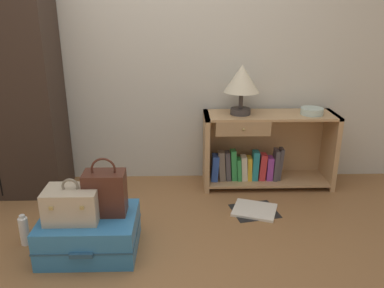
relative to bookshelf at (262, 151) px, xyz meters
name	(u,v)px	position (x,y,z in m)	size (l,w,h in m)	color
ground_plane	(150,275)	(-0.91, -1.26, -0.32)	(9.00, 9.00, 0.00)	olive
back_wall	(158,34)	(-0.91, 0.24, 0.98)	(6.40, 0.10, 2.60)	beige
bookshelf	(262,151)	(0.00, 0.00, 0.00)	(1.13, 0.37, 0.66)	tan
table_lamp	(242,81)	(-0.21, -0.02, 0.63)	(0.30, 0.30, 0.42)	#3D3838
bowl	(312,111)	(0.39, -0.04, 0.37)	(0.19, 0.19, 0.06)	silver
suitcase_large	(90,233)	(-1.32, -0.99, -0.19)	(0.62, 0.50, 0.26)	teal
train_case	(72,204)	(-1.40, -1.02, 0.05)	(0.33, 0.24, 0.28)	#B7A88E
handbag	(105,192)	(-1.20, -0.95, 0.09)	(0.26, 0.16, 0.39)	#472319
bottle	(24,231)	(-1.78, -0.91, -0.21)	(0.06, 0.06, 0.22)	white
open_book_on_floor	(254,210)	(-0.14, -0.50, -0.31)	(0.40, 0.37, 0.02)	white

